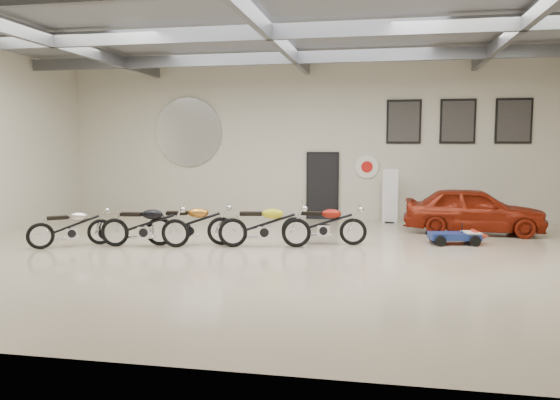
% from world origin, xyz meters
% --- Properties ---
extents(floor, '(16.00, 12.00, 0.01)m').
position_xyz_m(floor, '(0.00, 0.00, 0.00)').
color(floor, '#BAA38E').
rests_on(floor, ground).
extents(ceiling, '(16.00, 12.00, 0.01)m').
position_xyz_m(ceiling, '(0.00, 0.00, 5.00)').
color(ceiling, slate).
rests_on(ceiling, back_wall).
extents(back_wall, '(16.00, 0.02, 5.00)m').
position_xyz_m(back_wall, '(0.00, 6.00, 2.50)').
color(back_wall, beige).
rests_on(back_wall, floor).
extents(ceiling_beams, '(15.80, 11.80, 0.32)m').
position_xyz_m(ceiling_beams, '(0.00, 0.00, 4.75)').
color(ceiling_beams, '#53545A').
rests_on(ceiling_beams, ceiling).
extents(door, '(0.92, 0.08, 2.10)m').
position_xyz_m(door, '(0.50, 5.95, 1.05)').
color(door, black).
rests_on(door, back_wall).
extents(logo_plaque, '(2.30, 0.06, 1.16)m').
position_xyz_m(logo_plaque, '(-4.00, 5.95, 2.80)').
color(logo_plaque, silver).
rests_on(logo_plaque, back_wall).
extents(poster_left, '(1.05, 0.08, 1.35)m').
position_xyz_m(poster_left, '(3.00, 5.96, 3.10)').
color(poster_left, black).
rests_on(poster_left, back_wall).
extents(poster_mid, '(1.05, 0.08, 1.35)m').
position_xyz_m(poster_mid, '(4.60, 5.96, 3.10)').
color(poster_mid, black).
rests_on(poster_mid, back_wall).
extents(poster_right, '(1.05, 0.08, 1.35)m').
position_xyz_m(poster_right, '(6.20, 5.96, 3.10)').
color(poster_right, black).
rests_on(poster_right, back_wall).
extents(oil_sign, '(0.72, 0.10, 0.72)m').
position_xyz_m(oil_sign, '(1.90, 5.95, 1.70)').
color(oil_sign, white).
rests_on(oil_sign, back_wall).
extents(banner_stand, '(0.49, 0.24, 1.73)m').
position_xyz_m(banner_stand, '(2.63, 5.50, 0.86)').
color(banner_stand, white).
rests_on(banner_stand, floor).
extents(motorcycle_silver, '(1.87, 1.65, 0.99)m').
position_xyz_m(motorcycle_silver, '(-4.83, 0.15, 0.50)').
color(motorcycle_silver, silver).
rests_on(motorcycle_silver, floor).
extents(motorcycle_black, '(2.15, 0.87, 1.09)m').
position_xyz_m(motorcycle_black, '(-3.10, 0.45, 0.54)').
color(motorcycle_black, silver).
rests_on(motorcycle_black, floor).
extents(motorcycle_gold, '(2.20, 1.11, 1.09)m').
position_xyz_m(motorcycle_gold, '(-2.12, 0.85, 0.55)').
color(motorcycle_gold, silver).
rests_on(motorcycle_gold, floor).
extents(motorcycle_yellow, '(2.22, 1.02, 1.11)m').
position_xyz_m(motorcycle_yellow, '(-0.32, 0.94, 0.56)').
color(motorcycle_yellow, silver).
rests_on(motorcycle_yellow, floor).
extents(motorcycle_red, '(2.04, 0.70, 1.05)m').
position_xyz_m(motorcycle_red, '(1.01, 1.57, 0.52)').
color(motorcycle_red, silver).
rests_on(motorcycle_red, floor).
extents(go_kart, '(1.56, 0.91, 0.53)m').
position_xyz_m(go_kart, '(4.24, 2.18, 0.27)').
color(go_kart, navy).
rests_on(go_kart, floor).
extents(vintage_car, '(1.70, 3.78, 1.26)m').
position_xyz_m(vintage_car, '(4.84, 4.00, 0.63)').
color(vintage_car, maroon).
rests_on(vintage_car, floor).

